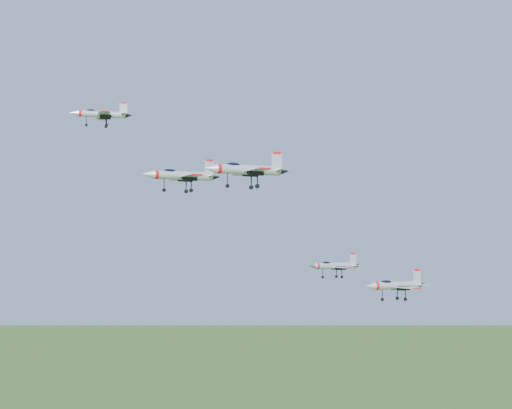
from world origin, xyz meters
TOP-DOWN VIEW (x-y plane):
  - jet_lead at (-24.61, 11.47)m, footprint 10.65×9.01m
  - jet_left_high at (-13.73, 1.34)m, footprint 13.85×11.46m
  - jet_right_high at (-9.27, -13.21)m, footprint 13.98×11.66m
  - jet_left_low at (17.75, 1.92)m, footprint 11.32×9.41m
  - jet_right_low at (22.01, -10.53)m, footprint 12.97×10.73m

SIDE VIEW (x-z plane):
  - jet_right_low at x=22.01m, z-range 108.73..112.20m
  - jet_left_low at x=17.75m, z-range 112.07..115.09m
  - jet_right_high at x=-9.27m, z-range 127.23..130.97m
  - jet_left_high at x=-13.73m, z-range 127.34..131.04m
  - jet_lead at x=-24.61m, z-range 138.71..141.59m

